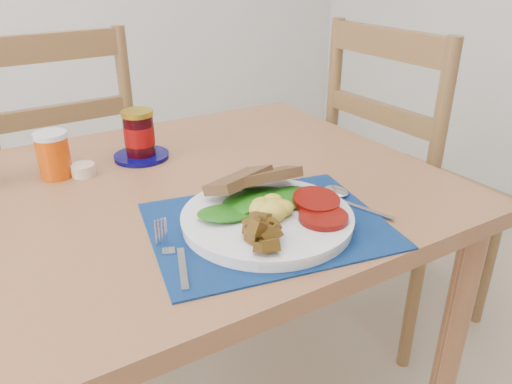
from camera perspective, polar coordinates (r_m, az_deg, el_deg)
table at (r=1.10m, az=-14.88°, el=-4.84°), size 1.40×0.90×0.75m
chair_far at (r=1.77m, az=-21.46°, el=4.18°), size 0.48×0.45×1.23m
chair_end at (r=1.64m, az=16.55°, el=3.69°), size 0.46×0.48×1.26m
placemat at (r=0.93m, az=1.28°, el=-3.79°), size 0.48×0.41×0.00m
breakfast_plate at (r=0.92m, az=1.11°, el=-2.71°), size 0.32×0.32×0.08m
fork at (r=0.84m, az=-9.40°, el=-7.37°), size 0.05×0.17×0.00m
spoon at (r=1.04m, az=10.13°, el=-0.61°), size 0.05×0.18×0.01m
juice_glass at (r=1.21m, az=-22.11°, el=3.82°), size 0.07×0.07×0.10m
ramekin at (r=1.20m, az=-19.15°, el=2.39°), size 0.05×0.05×0.03m
jam_on_saucer at (r=1.26m, az=-13.17°, el=6.09°), size 0.13×0.13×0.12m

